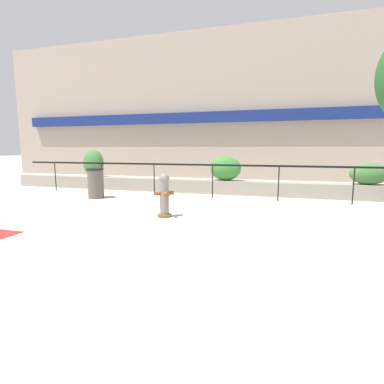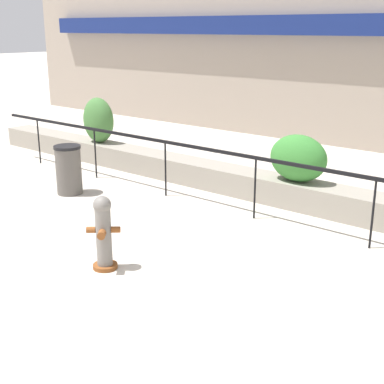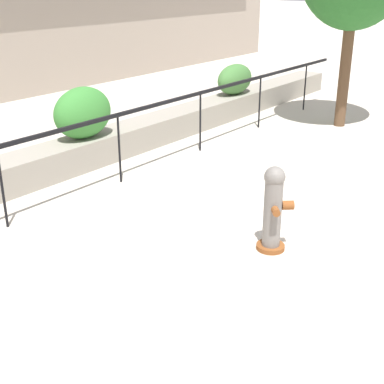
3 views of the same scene
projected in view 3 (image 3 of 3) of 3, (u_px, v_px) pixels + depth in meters
planter_wall_low at (76, 154)px, 9.31m from camera, size 18.00×0.70×0.50m
fence_railing_segment at (118, 121)px, 8.39m from camera, size 15.00×0.05×1.15m
hedge_bush_1 at (83, 113)px, 9.21m from camera, size 1.14×0.70×0.89m
hedge_bush_2 at (235, 79)px, 12.67m from camera, size 1.16×0.58×0.71m
fire_hydrant at (273, 208)px, 6.42m from camera, size 0.50×0.50×1.08m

